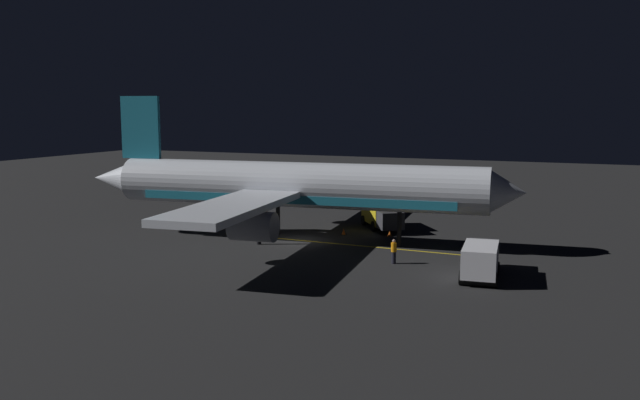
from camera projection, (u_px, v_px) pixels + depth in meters
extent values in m
cube|color=black|center=(298.00, 242.00, 55.05)|extent=(180.00, 180.00, 0.20)
cube|color=gold|center=(344.00, 244.00, 53.64)|extent=(0.63, 22.13, 0.01)
cylinder|color=silver|center=(297.00, 185.00, 54.39)|extent=(7.12, 30.76, 3.68)
cube|color=teal|center=(297.00, 197.00, 54.53)|extent=(6.42, 26.19, 0.66)
cone|color=silver|center=(506.00, 192.00, 49.70)|extent=(3.91, 3.33, 3.60)
cone|color=silver|center=(116.00, 178.00, 59.24)|extent=(3.79, 4.76, 3.31)
cube|color=teal|center=(141.00, 127.00, 57.86)|extent=(0.77, 3.62, 5.35)
cube|color=silver|center=(314.00, 179.00, 63.84)|extent=(15.62, 6.49, 0.50)
cylinder|color=slate|center=(324.00, 195.00, 62.97)|extent=(2.45, 3.42, 2.10)
cube|color=silver|center=(232.00, 207.00, 45.97)|extent=(15.62, 6.49, 0.50)
cylinder|color=slate|center=(253.00, 226.00, 46.54)|extent=(2.45, 3.42, 2.10)
cylinder|color=black|center=(399.00, 229.00, 52.43)|extent=(0.40, 0.40, 2.80)
cylinder|color=black|center=(278.00, 218.00, 57.65)|extent=(0.40, 0.40, 2.80)
cylinder|color=black|center=(259.00, 227.00, 53.47)|extent=(0.40, 0.40, 2.80)
cube|color=silver|center=(480.00, 259.00, 42.42)|extent=(4.61, 2.59, 1.79)
cube|color=#38383D|center=(483.00, 252.00, 45.38)|extent=(2.01, 2.19, 1.50)
cylinder|color=black|center=(481.00, 268.00, 44.00)|extent=(1.16, 2.40, 0.90)
cylinder|color=black|center=(478.00, 279.00, 41.08)|extent=(1.16, 2.40, 0.90)
cube|color=gold|center=(379.00, 211.00, 60.88)|extent=(4.89, 4.35, 2.09)
cube|color=#38383D|center=(390.00, 220.00, 57.87)|extent=(2.63, 2.67, 1.50)
cylinder|color=black|center=(385.00, 226.00, 59.49)|extent=(2.08, 2.40, 0.90)
cylinder|color=black|center=(374.00, 220.00, 62.55)|extent=(2.08, 2.40, 0.90)
cylinder|color=black|center=(394.00, 258.00, 47.01)|extent=(0.32, 0.32, 0.85)
cylinder|color=orange|center=(394.00, 247.00, 46.90)|extent=(0.40, 0.40, 0.65)
sphere|color=tan|center=(394.00, 241.00, 46.84)|extent=(0.24, 0.24, 0.24)
cone|color=#EA590F|center=(344.00, 232.00, 57.63)|extent=(0.36, 0.36, 0.55)
cube|color=black|center=(344.00, 235.00, 57.67)|extent=(0.50, 0.50, 0.03)
cone|color=#EA590F|center=(390.00, 233.00, 56.97)|extent=(0.36, 0.36, 0.55)
cube|color=black|center=(390.00, 236.00, 57.01)|extent=(0.50, 0.50, 0.03)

